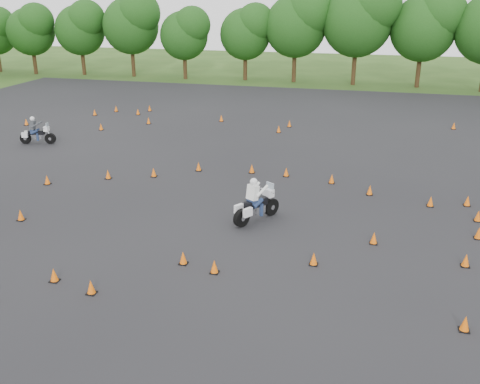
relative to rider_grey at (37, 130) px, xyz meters
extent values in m
plane|color=#2D5119|center=(15.26, -12.37, -0.87)|extent=(140.00, 140.00, 0.00)
plane|color=black|center=(15.26, -6.37, -0.87)|extent=(62.00, 62.00, 0.00)
cone|color=orange|center=(2.13, 4.19, -0.64)|extent=(0.26, 0.26, 0.45)
cone|color=orange|center=(25.85, 10.50, -0.64)|extent=(0.26, 0.26, 0.45)
cone|color=orange|center=(6.39, -10.81, -0.64)|extent=(0.26, 0.26, 0.45)
cone|color=orange|center=(10.59, -14.96, -0.64)|extent=(0.26, 0.26, 0.45)
cone|color=orange|center=(2.88, 10.87, -0.64)|extent=(0.26, 0.26, 0.45)
cone|color=orange|center=(0.36, 10.02, -0.64)|extent=(0.26, 0.26, 0.45)
cone|color=orange|center=(23.16, -4.95, -0.64)|extent=(0.26, 0.26, 0.45)
cone|color=orange|center=(18.77, -11.70, -0.64)|extent=(0.26, 0.26, 0.45)
cone|color=orange|center=(15.56, -13.11, -0.64)|extent=(0.26, 0.26, 0.45)
cone|color=orange|center=(23.38, -14.55, -0.64)|extent=(0.26, 0.26, 0.45)
cone|color=orange|center=(7.44, -5.07, -0.64)|extent=(0.26, 0.26, 0.45)
cone|color=orange|center=(24.96, -6.20, -0.64)|extent=(0.26, 0.26, 0.45)
cone|color=orange|center=(24.71, -8.00, -0.64)|extent=(0.26, 0.26, 0.45)
cone|color=orange|center=(-0.62, 8.36, -0.64)|extent=(0.26, 0.26, 0.45)
cone|color=orange|center=(14.37, -2.34, -0.64)|extent=(0.26, 0.26, 0.45)
cone|color=orange|center=(20.78, -9.46, -0.64)|extent=(0.26, 0.26, 0.45)
cone|color=orange|center=(4.58, 6.71, -0.64)|extent=(0.26, 0.26, 0.45)
cone|color=orange|center=(16.23, -2.45, -0.64)|extent=(0.26, 0.26, 0.45)
cone|color=orange|center=(24.77, -4.48, -0.64)|extent=(0.26, 0.26, 0.45)
cone|color=orange|center=(4.90, -6.58, -0.64)|extent=(0.26, 0.26, 0.45)
cone|color=orange|center=(9.59, -4.20, -0.64)|extent=(0.26, 0.26, 0.45)
cone|color=orange|center=(11.53, -2.68, -0.64)|extent=(0.26, 0.26, 0.45)
cone|color=orange|center=(9.47, 8.80, -0.64)|extent=(0.26, 0.26, 0.45)
cone|color=orange|center=(-3.77, 4.18, -0.64)|extent=(0.26, 0.26, 0.45)
cone|color=orange|center=(14.63, 8.31, -0.64)|extent=(0.26, 0.26, 0.45)
cone|color=orange|center=(20.50, -4.14, -0.64)|extent=(0.26, 0.26, 0.45)
cone|color=orange|center=(18.61, -2.94, -0.64)|extent=(0.26, 0.26, 0.45)
cone|color=orange|center=(23.92, -10.51, -0.64)|extent=(0.26, 0.26, 0.45)
cone|color=orange|center=(2.54, 9.39, -0.64)|extent=(0.26, 0.26, 0.45)
cone|color=orange|center=(14.31, -12.76, -0.64)|extent=(0.26, 0.26, 0.45)
cone|color=orange|center=(14.19, 6.56, -0.64)|extent=(0.26, 0.26, 0.45)
cone|color=orange|center=(12.16, -15.35, -0.64)|extent=(0.26, 0.26, 0.45)
camera|label=1|loc=(20.37, -28.49, 8.13)|focal=40.00mm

